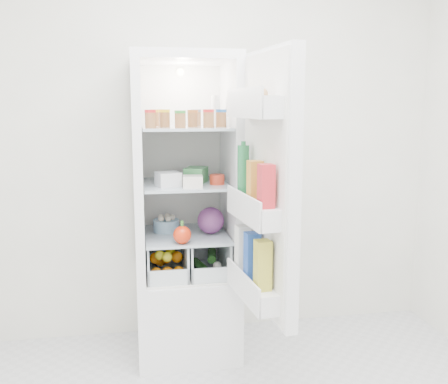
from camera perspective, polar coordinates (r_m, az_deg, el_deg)
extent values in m
cube|color=white|center=(3.26, -1.50, 6.20)|extent=(3.00, 0.02, 2.60)
cube|color=white|center=(3.20, -4.27, -13.31)|extent=(0.60, 0.60, 0.50)
cube|color=white|center=(2.96, -4.66, 15.01)|extent=(0.60, 0.60, 0.05)
cube|color=white|center=(3.24, -4.95, 3.03)|extent=(0.60, 0.05, 1.25)
cube|color=white|center=(2.95, -9.80, 2.27)|extent=(0.05, 0.60, 1.25)
cube|color=white|center=(3.01, 0.74, 2.54)|extent=(0.05, 0.60, 1.25)
cube|color=white|center=(3.21, -4.91, 2.97)|extent=(0.50, 0.01, 1.25)
sphere|color=white|center=(3.16, -5.01, 13.49)|extent=(0.05, 0.05, 0.05)
cube|color=#A5B5C2|center=(3.02, -4.34, -4.91)|extent=(0.49, 0.53, 0.01)
cube|color=#A5B5C2|center=(2.95, -4.42, 0.91)|extent=(0.49, 0.53, 0.02)
cube|color=#A5B5C2|center=(2.92, -4.51, 7.32)|extent=(0.49, 0.53, 0.02)
cylinder|color=#B21919|center=(2.77, -8.41, 8.14)|extent=(0.06, 0.06, 0.08)
cylinder|color=gold|center=(2.83, -6.80, 8.21)|extent=(0.06, 0.06, 0.08)
cylinder|color=#267226|center=(2.75, -5.02, 8.20)|extent=(0.06, 0.06, 0.08)
cylinder|color=brown|center=(2.86, -3.59, 8.28)|extent=(0.06, 0.06, 0.08)
cylinder|color=#B21919|center=(2.80, -1.78, 8.26)|extent=(0.06, 0.06, 0.08)
cylinder|color=#194C8C|center=(2.86, -0.32, 8.30)|extent=(0.06, 0.06, 0.08)
cylinder|color=#BF8C19|center=(3.00, -7.77, 8.28)|extent=(0.06, 0.06, 0.08)
cylinder|color=#4C4C4C|center=(3.04, -3.21, 8.38)|extent=(0.06, 0.06, 0.08)
cylinder|color=white|center=(2.97, -0.96, 9.26)|extent=(0.05, 0.05, 0.18)
cube|color=silver|center=(2.84, -6.42, 1.47)|extent=(0.15, 0.15, 0.08)
cube|color=white|center=(2.79, -3.61, 1.22)|extent=(0.12, 0.12, 0.06)
cylinder|color=#B42F1B|center=(2.88, -0.80, 1.44)|extent=(0.10, 0.10, 0.06)
cube|color=#B4B4B9|center=(3.01, -5.61, 1.61)|extent=(0.18, 0.15, 0.04)
cube|color=#429350|center=(2.96, -3.21, 1.97)|extent=(0.16, 0.19, 0.09)
sphere|color=#521D55|center=(3.00, -1.53, -3.27)|extent=(0.16, 0.16, 0.16)
sphere|color=red|center=(2.79, -4.80, -4.91)|extent=(0.10, 0.10, 0.10)
cylinder|color=#93BEDC|center=(3.08, -6.63, -3.82)|extent=(0.19, 0.19, 0.07)
sphere|color=orange|center=(2.95, -7.74, -9.21)|extent=(0.07, 0.07, 0.07)
sphere|color=orange|center=(2.95, -6.46, -9.16)|extent=(0.07, 0.07, 0.07)
sphere|color=orange|center=(2.95, -5.18, -9.11)|extent=(0.07, 0.07, 0.07)
sphere|color=orange|center=(3.04, -7.85, -7.49)|extent=(0.07, 0.07, 0.07)
sphere|color=orange|center=(3.05, -6.62, -7.45)|extent=(0.07, 0.07, 0.07)
sphere|color=orange|center=(3.05, -5.39, -7.41)|extent=(0.07, 0.07, 0.07)
sphere|color=orange|center=(3.18, -7.28, -7.78)|extent=(0.07, 0.07, 0.07)
sphere|color=#FFF828|center=(2.98, -7.34, -7.18)|extent=(0.06, 0.06, 0.06)
sphere|color=#FFF828|center=(3.09, -6.13, -6.54)|extent=(0.06, 0.06, 0.06)
sphere|color=#FFF828|center=(2.94, -6.52, -7.38)|extent=(0.06, 0.06, 0.06)
cylinder|color=#194D19|center=(3.08, -2.75, -8.45)|extent=(0.09, 0.21, 0.05)
cylinder|color=#194D19|center=(3.13, -1.41, -7.22)|extent=(0.08, 0.21, 0.05)
sphere|color=white|center=(2.98, -1.68, -9.13)|extent=(0.05, 0.05, 0.05)
sphere|color=white|center=(2.99, -0.78, -8.41)|extent=(0.05, 0.05, 0.05)
cube|color=white|center=(2.45, 5.31, 0.83)|extent=(0.12, 0.60, 1.30)
cube|color=white|center=(2.44, 4.55, 0.79)|extent=(0.07, 0.56, 1.26)
cube|color=white|center=(2.39, 3.53, 9.65)|extent=(0.16, 0.51, 0.10)
cube|color=white|center=(2.44, 3.41, -2.15)|extent=(0.16, 0.51, 0.10)
cube|color=white|center=(2.56, 3.32, -10.95)|extent=(0.16, 0.51, 0.10)
sphere|color=olive|center=(2.28, 4.44, 11.14)|extent=(0.05, 0.05, 0.05)
sphere|color=olive|center=(2.35, 3.75, 11.10)|extent=(0.05, 0.05, 0.05)
sphere|color=olive|center=(2.43, 3.10, 11.07)|extent=(0.05, 0.05, 0.05)
sphere|color=olive|center=(2.50, 2.49, 11.04)|extent=(0.05, 0.05, 0.05)
sphere|color=olive|center=(2.58, 1.92, 11.01)|extent=(0.05, 0.05, 0.05)
cylinder|color=#1C6336|center=(2.55, 2.22, 2.47)|extent=(0.06, 0.06, 0.26)
cube|color=orange|center=(2.39, 3.56, 1.22)|extent=(0.07, 0.07, 0.20)
cube|color=red|center=(2.25, 4.84, 0.66)|extent=(0.07, 0.07, 0.20)
cube|color=white|center=(2.64, 2.16, -6.40)|extent=(0.08, 0.08, 0.24)
cube|color=#244FB4|center=(2.50, 3.24, -7.32)|extent=(0.08, 0.08, 0.24)
cube|color=gold|center=(2.37, 4.44, -8.34)|extent=(0.08, 0.08, 0.24)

